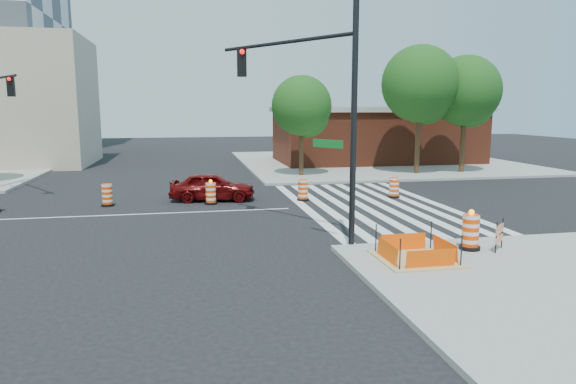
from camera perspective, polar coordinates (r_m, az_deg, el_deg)
name	(u,v)px	position (r m, az deg, el deg)	size (l,w,h in m)	color
ground	(128,215)	(22.96, -17.39, -2.42)	(120.00, 120.00, 0.00)	black
sidewalk_ne	(375,162)	(43.46, 9.67, 3.32)	(22.00, 22.00, 0.15)	gray
crosswalk_east	(371,205)	(24.32, 9.19, -1.46)	(6.75, 13.50, 0.01)	silver
lane_centerline	(128,215)	(22.96, -17.40, -2.41)	(14.00, 0.12, 0.01)	silver
excavation_pit	(416,257)	(15.45, 14.05, -7.04)	(2.20, 2.20, 0.90)	tan
brick_storefront	(376,135)	(43.29, 9.75, 6.27)	(16.50, 8.50, 4.60)	maroon
red_coupe	(212,186)	(25.46, -8.40, 0.63)	(1.66, 4.12, 1.40)	#580708
signal_pole_se	(312,86)	(17.41, 2.70, 11.63)	(3.66, 5.46, 8.51)	black
pit_drum	(470,233)	(16.91, 19.60, -4.30)	(0.64, 0.64, 1.27)	black
barricade	(499,234)	(17.09, 22.43, -4.31)	(0.63, 0.59, 0.97)	#FF4405
tree_north_c	(302,109)	(33.58, 1.57, 9.18)	(3.88, 3.88, 6.60)	#382314
tree_north_d	(420,88)	(35.73, 14.48, 11.09)	(5.08, 5.08, 8.63)	#382314
tree_north_e	(466,95)	(37.31, 19.13, 10.17)	(4.73, 4.73, 8.04)	#382314
median_drum_2	(107,196)	(25.22, -19.44, -0.40)	(0.60, 0.60, 1.02)	black
median_drum_3	(211,194)	(24.52, -8.56, -0.21)	(0.60, 0.60, 1.18)	black
median_drum_4	(303,191)	(25.20, 1.68, 0.12)	(0.60, 0.60, 1.02)	black
median_drum_5	(394,188)	(26.58, 11.71, 0.41)	(0.60, 0.60, 1.02)	black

